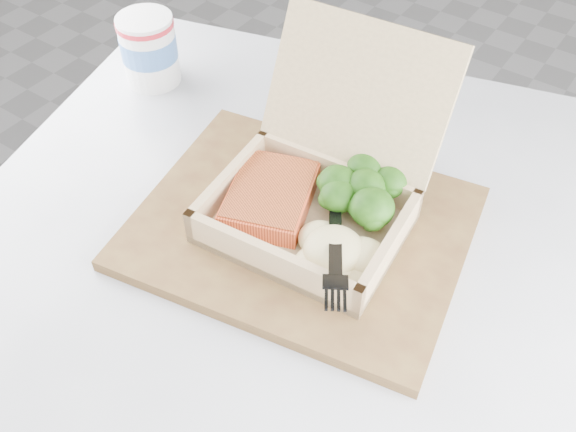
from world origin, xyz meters
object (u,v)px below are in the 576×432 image
Objects in this scene: takeout_container at (323,178)px; paper_cup at (149,48)px; serving_tray at (301,228)px; cafe_table at (284,316)px.

paper_cup is (-0.34, 0.09, -0.01)m from takeout_container.
takeout_container reaches higher than serving_tray.
cafe_table is 9.07× the size of paper_cup.
cafe_table is 0.19m from serving_tray.
takeout_container is 0.35m from paper_cup.
serving_tray reaches higher than cafe_table.
paper_cup is (-0.34, 0.12, 0.05)m from serving_tray.
serving_tray is 0.06m from takeout_container.
serving_tray is at bearing 10.96° from cafe_table.
serving_tray is 3.62× the size of paper_cup.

